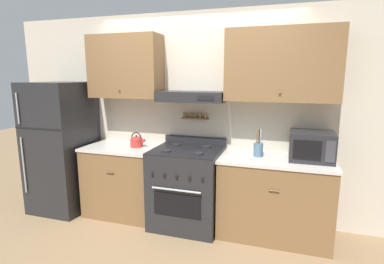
# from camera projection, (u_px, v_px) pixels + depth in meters

# --- Properties ---
(ground_plane) EXTENTS (16.00, 16.00, 0.00)m
(ground_plane) POSITION_uv_depth(u_px,v_px,m) (179.00, 235.00, 3.41)
(ground_plane) COLOR #937551
(wall_back) EXTENTS (5.20, 0.46, 2.55)m
(wall_back) POSITION_uv_depth(u_px,v_px,m) (200.00, 100.00, 3.68)
(wall_back) COLOR beige
(wall_back) RESTS_ON ground_plane
(counter_left) EXTENTS (0.95, 0.65, 0.90)m
(counter_left) POSITION_uv_depth(u_px,v_px,m) (124.00, 180.00, 3.89)
(counter_left) COLOR brown
(counter_left) RESTS_ON ground_plane
(counter_right) EXTENTS (1.22, 0.65, 0.90)m
(counter_right) POSITION_uv_depth(u_px,v_px,m) (274.00, 197.00, 3.33)
(counter_right) COLOR brown
(counter_right) RESTS_ON ground_plane
(stove_range) EXTENTS (0.80, 0.73, 1.03)m
(stove_range) POSITION_uv_depth(u_px,v_px,m) (187.00, 187.00, 3.59)
(stove_range) COLOR #232326
(stove_range) RESTS_ON ground_plane
(refrigerator) EXTENTS (0.69, 0.78, 1.70)m
(refrigerator) POSITION_uv_depth(u_px,v_px,m) (62.00, 146.00, 4.01)
(refrigerator) COLOR #232326
(refrigerator) RESTS_ON ground_plane
(tea_kettle) EXTENTS (0.20, 0.16, 0.19)m
(tea_kettle) POSITION_uv_depth(u_px,v_px,m) (137.00, 141.00, 3.77)
(tea_kettle) COLOR red
(tea_kettle) RESTS_ON counter_left
(microwave) EXTENTS (0.45, 0.40, 0.30)m
(microwave) POSITION_uv_depth(u_px,v_px,m) (311.00, 146.00, 3.16)
(microwave) COLOR #232326
(microwave) RESTS_ON counter_right
(utensil_crock) EXTENTS (0.10, 0.10, 0.31)m
(utensil_crock) POSITION_uv_depth(u_px,v_px,m) (258.00, 149.00, 3.32)
(utensil_crock) COLOR slate
(utensil_crock) RESTS_ON counter_right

